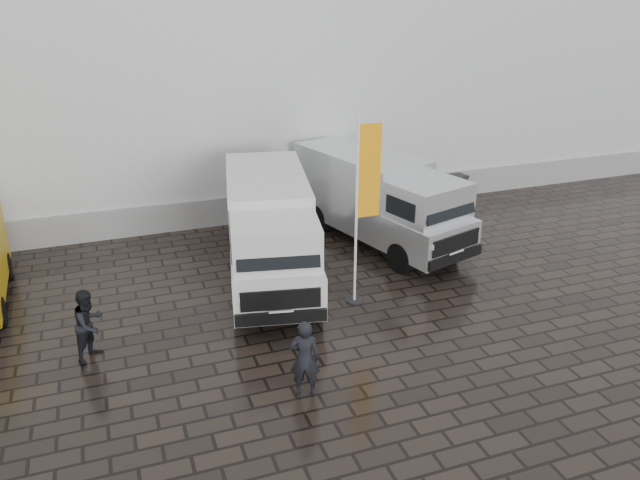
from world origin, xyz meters
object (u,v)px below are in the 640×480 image
object	(u,v)px
person_front	(305,358)
person_tent	(89,324)
flagpole	(363,202)
wheelie_bin	(457,188)
van_white	(270,233)
van_silver	(380,201)

from	to	relation	value
person_front	person_tent	distance (m)	5.10
flagpole	person_tent	distance (m)	7.17
wheelie_bin	person_tent	size ratio (longest dim) A/B	0.61
van_white	van_silver	bearing A→B (deg)	31.28
person_tent	person_front	bearing A→B (deg)	-85.46
wheelie_bin	van_white	bearing A→B (deg)	-157.82
van_silver	person_tent	world-z (taller)	van_silver
flagpole	person_tent	size ratio (longest dim) A/B	2.93
flagpole	person_tent	xyz separation A→B (m)	(-6.88, -0.46, -1.95)
wheelie_bin	person_front	xyz separation A→B (m)	(-9.41, -9.64, 0.35)
van_white	wheelie_bin	world-z (taller)	van_white
flagpole	person_tent	world-z (taller)	flagpole
flagpole	person_front	size ratio (longest dim) A/B	2.89
van_white	van_silver	world-z (taller)	van_white
wheelie_bin	person_front	distance (m)	13.48
flagpole	person_front	bearing A→B (deg)	-128.57
van_white	van_silver	size ratio (longest dim) A/B	1.02
person_front	person_tent	xyz separation A→B (m)	(-4.16, 2.95, -0.01)
flagpole	wheelie_bin	world-z (taller)	flagpole
van_white	wheelie_bin	xyz separation A→B (m)	(8.66, 4.23, -0.93)
van_silver	wheelie_bin	bearing A→B (deg)	14.25
van_silver	wheelie_bin	distance (m)	5.41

